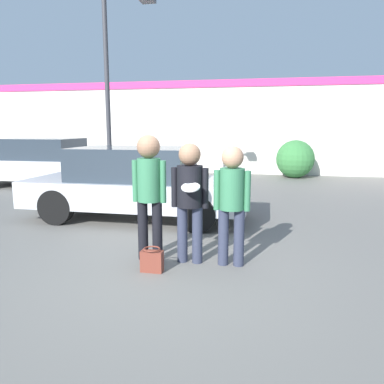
{
  "coord_description": "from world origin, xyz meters",
  "views": [
    {
      "loc": [
        1.29,
        -4.88,
        1.94
      ],
      "look_at": [
        0.22,
        0.37,
        1.01
      ],
      "focal_mm": 35.0,
      "sensor_mm": 36.0,
      "label": 1
    }
  ],
  "objects": [
    {
      "name": "storefront_building",
      "position": [
        0.0,
        10.89,
        1.95
      ],
      "size": [
        24.0,
        0.22,
        3.84
      ],
      "color": "silver",
      "rests_on": "ground"
    },
    {
      "name": "parked_car_far",
      "position": [
        -6.01,
        6.25,
        0.78
      ],
      "size": [
        4.73,
        1.97,
        1.57
      ],
      "color": "silver",
      "rests_on": "ground"
    },
    {
      "name": "ground_plane",
      "position": [
        0.0,
        0.0,
        0.0
      ],
      "size": [
        56.0,
        56.0,
        0.0
      ],
      "primitive_type": "plane",
      "color": "#66635E"
    },
    {
      "name": "person_middle_with_frisbee",
      "position": [
        0.22,
        0.2,
        1.03
      ],
      "size": [
        0.54,
        0.57,
        1.72
      ],
      "color": "#2D3347",
      "rests_on": "ground"
    },
    {
      "name": "person_right",
      "position": [
        0.81,
        0.21,
        1.01
      ],
      "size": [
        0.51,
        0.34,
        1.69
      ],
      "color": "#2D3347",
      "rests_on": "ground"
    },
    {
      "name": "street_lamp",
      "position": [
        -2.57,
        4.38,
        3.26
      ],
      "size": [
        1.36,
        0.35,
        5.23
      ],
      "color": "#38383D",
      "rests_on": "ground"
    },
    {
      "name": "handbag",
      "position": [
        -0.21,
        -0.26,
        0.16
      ],
      "size": [
        0.3,
        0.23,
        0.33
      ],
      "color": "brown",
      "rests_on": "ground"
    },
    {
      "name": "parked_car_near",
      "position": [
        -1.45,
        2.61,
        0.77
      ],
      "size": [
        4.66,
        1.92,
        1.52
      ],
      "color": "#B7BABF",
      "rests_on": "ground"
    },
    {
      "name": "shrub",
      "position": [
        2.31,
        9.98,
        0.72
      ],
      "size": [
        1.45,
        1.45,
        1.45
      ],
      "color": "#387A3D",
      "rests_on": "ground"
    },
    {
      "name": "person_left",
      "position": [
        -0.38,
        0.2,
        1.11
      ],
      "size": [
        0.51,
        0.34,
        1.83
      ],
      "color": "black",
      "rests_on": "ground"
    }
  ]
}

